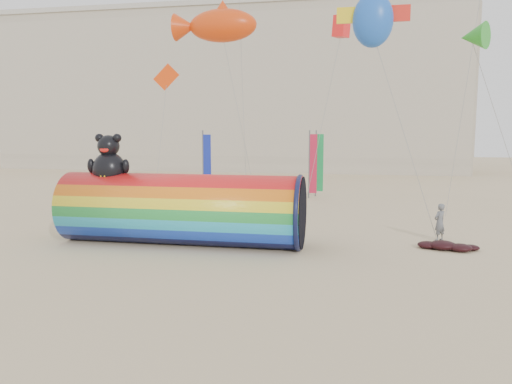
% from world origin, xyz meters
% --- Properties ---
extents(ground, '(160.00, 160.00, 0.00)m').
position_xyz_m(ground, '(0.00, 0.00, 0.00)').
color(ground, '#CCB58C').
rests_on(ground, ground).
extents(hotel_building, '(60.40, 15.40, 20.60)m').
position_xyz_m(hotel_building, '(-12.00, 45.95, 10.31)').
color(hotel_building, '#B7AD99').
rests_on(hotel_building, ground).
extents(windsock_assembly, '(11.18, 3.41, 5.16)m').
position_xyz_m(windsock_assembly, '(-2.85, 0.69, 1.71)').
color(windsock_assembly, red).
rests_on(windsock_assembly, ground).
extents(kite_handler, '(0.77, 0.75, 1.78)m').
position_xyz_m(kite_handler, '(8.98, 3.67, 0.89)').
color(kite_handler, '#5C5F64').
rests_on(kite_handler, ground).
extents(fabric_bundle, '(2.62, 1.35, 0.41)m').
position_xyz_m(fabric_bundle, '(9.04, 1.82, 0.17)').
color(fabric_bundle, black).
rests_on(fabric_bundle, ground).
extents(festival_banners, '(8.36, 5.03, 5.20)m').
position_xyz_m(festival_banners, '(-0.52, 16.42, 2.64)').
color(festival_banners, '#59595E').
rests_on(festival_banners, ground).
extents(flying_kites, '(19.59, 10.12, 7.44)m').
position_xyz_m(flying_kites, '(-0.28, 7.49, 11.06)').
color(flying_kites, '#E23C0B').
rests_on(flying_kites, ground).
extents(beachgoers, '(76.08, 41.34, 1.80)m').
position_xyz_m(beachgoers, '(8.64, -7.18, 0.85)').
color(beachgoers, '#33333F').
rests_on(beachgoers, ground).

